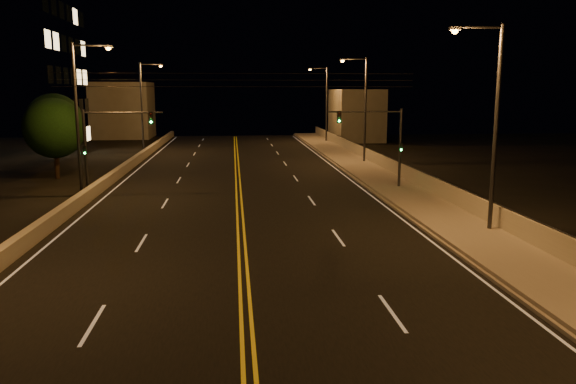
{
  "coord_description": "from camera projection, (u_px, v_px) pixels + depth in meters",
  "views": [
    {
      "loc": [
        -0.29,
        -5.49,
        6.79
      ],
      "look_at": [
        2.0,
        18.0,
        2.5
      ],
      "focal_mm": 35.0,
      "sensor_mm": 36.0,
      "label": 1
    }
  ],
  "objects": [
    {
      "name": "road",
      "position": [
        241.0,
        237.0,
        26.2
      ],
      "size": [
        18.0,
        120.0,
        0.02
      ],
      "primitive_type": "cube",
      "color": "black",
      "rests_on": "ground"
    },
    {
      "name": "sidewalk",
      "position": [
        464.0,
        229.0,
        27.21
      ],
      "size": [
        3.6,
        120.0,
        0.3
      ],
      "primitive_type": "cube",
      "color": "gray",
      "rests_on": "ground"
    },
    {
      "name": "curb",
      "position": [
        427.0,
        232.0,
        27.04
      ],
      "size": [
        0.14,
        120.0,
        0.15
      ],
      "primitive_type": "cube",
      "color": "gray",
      "rests_on": "ground"
    },
    {
      "name": "parapet_wall",
      "position": [
        498.0,
        215.0,
        27.25
      ],
      "size": [
        0.3,
        120.0,
        1.0
      ],
      "primitive_type": "cube",
      "color": "#A89F8C",
      "rests_on": "sidewalk"
    },
    {
      "name": "jersey_barrier",
      "position": [
        33.0,
        235.0,
        25.24
      ],
      "size": [
        0.45,
        120.0,
        0.77
      ],
      "primitive_type": "cube",
      "color": "#A89F8C",
      "rests_on": "ground"
    },
    {
      "name": "distant_building_right",
      "position": [
        356.0,
        115.0,
        76.74
      ],
      "size": [
        6.0,
        10.0,
        6.9
      ],
      "primitive_type": "cube",
      "color": "gray",
      "rests_on": "ground"
    },
    {
      "name": "distant_building_left",
      "position": [
        123.0,
        110.0,
        80.6
      ],
      "size": [
        8.0,
        8.0,
        7.89
      ],
      "primitive_type": "cube",
      "color": "gray",
      "rests_on": "ground"
    },
    {
      "name": "parapet_rail",
      "position": [
        498.0,
        205.0,
        27.16
      ],
      "size": [
        0.06,
        120.0,
        0.06
      ],
      "primitive_type": "cylinder",
      "rotation": [
        1.57,
        0.0,
        0.0
      ],
      "color": "black",
      "rests_on": "parapet_wall"
    },
    {
      "name": "lane_markings",
      "position": [
        241.0,
        238.0,
        26.13
      ],
      "size": [
        17.32,
        116.0,
        0.0
      ],
      "color": "silver",
      "rests_on": "road"
    },
    {
      "name": "streetlight_1",
      "position": [
        491.0,
        117.0,
        25.78
      ],
      "size": [
        2.55,
        0.28,
        9.71
      ],
      "color": "#2D2D33",
      "rests_on": "ground"
    },
    {
      "name": "streetlight_2",
      "position": [
        363.0,
        104.0,
        51.23
      ],
      "size": [
        2.55,
        0.28,
        9.71
      ],
      "color": "#2D2D33",
      "rests_on": "ground"
    },
    {
      "name": "streetlight_3",
      "position": [
        325.0,
        100.0,
        72.33
      ],
      "size": [
        2.55,
        0.28,
        9.71
      ],
      "color": "#2D2D33",
      "rests_on": "ground"
    },
    {
      "name": "streetlight_5",
      "position": [
        81.0,
        110.0,
        35.65
      ],
      "size": [
        2.55,
        0.28,
        9.71
      ],
      "color": "#2D2D33",
      "rests_on": "ground"
    },
    {
      "name": "streetlight_6",
      "position": [
        144.0,
        102.0,
        61.22
      ],
      "size": [
        2.55,
        0.28,
        9.71
      ],
      "color": "#2D2D33",
      "rests_on": "ground"
    },
    {
      "name": "traffic_signal_right",
      "position": [
        385.0,
        138.0,
        37.9
      ],
      "size": [
        5.11,
        0.31,
        5.58
      ],
      "color": "#2D2D33",
      "rests_on": "ground"
    },
    {
      "name": "traffic_signal_left",
      "position": [
        102.0,
        141.0,
        36.11
      ],
      "size": [
        5.11,
        0.31,
        5.58
      ],
      "color": "#2D2D33",
      "rests_on": "ground"
    },
    {
      "name": "overhead_wires",
      "position": [
        237.0,
        80.0,
        34.18
      ],
      "size": [
        22.0,
        0.03,
        0.83
      ],
      "color": "black"
    },
    {
      "name": "tree_0",
      "position": [
        54.0,
        128.0,
        42.93
      ],
      "size": [
        4.59,
        4.59,
        6.21
      ],
      "color": "black",
      "rests_on": "ground"
    },
    {
      "name": "tree_1",
      "position": [
        54.0,
        121.0,
        49.15
      ],
      "size": [
        4.82,
        4.82,
        6.53
      ],
      "color": "black",
      "rests_on": "ground"
    }
  ]
}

